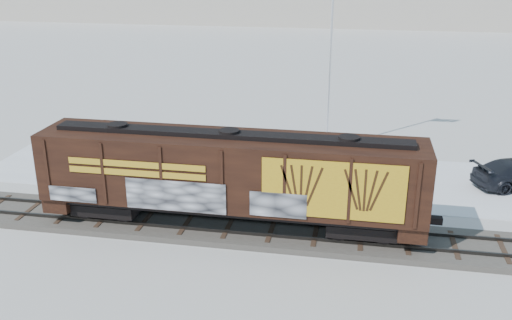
% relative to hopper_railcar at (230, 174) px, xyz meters
% --- Properties ---
extents(ground, '(500.00, 500.00, 0.00)m').
position_rel_hopper_railcar_xyz_m(ground, '(3.91, 0.01, -2.87)').
color(ground, white).
rests_on(ground, ground).
extents(rail_track, '(50.00, 3.40, 0.43)m').
position_rel_hopper_railcar_xyz_m(rail_track, '(3.91, 0.01, -2.72)').
color(rail_track, '#59544C').
rests_on(rail_track, ground).
extents(parking_strip, '(40.00, 8.00, 0.03)m').
position_rel_hopper_railcar_xyz_m(parking_strip, '(3.91, 7.51, -2.86)').
color(parking_strip, white).
rests_on(parking_strip, ground).
extents(hopper_railcar, '(17.21, 3.06, 4.38)m').
position_rel_hopper_railcar_xyz_m(hopper_railcar, '(0.00, 0.00, 0.00)').
color(hopper_railcar, black).
rests_on(hopper_railcar, rail_track).
extents(flagpole, '(2.30, 0.90, 12.37)m').
position_rel_hopper_railcar_xyz_m(flagpole, '(3.65, 12.61, 1.77)').
color(flagpole, silver).
rests_on(flagpole, ground).
extents(car_silver, '(5.00, 3.13, 1.59)m').
position_rel_hopper_railcar_xyz_m(car_silver, '(2.08, 7.71, -2.05)').
color(car_silver, '#B7BBBF').
rests_on(car_silver, parking_strip).
extents(car_white, '(4.88, 2.52, 1.53)m').
position_rel_hopper_railcar_xyz_m(car_white, '(2.93, 7.74, -2.07)').
color(car_white, white).
rests_on(car_white, parking_strip).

